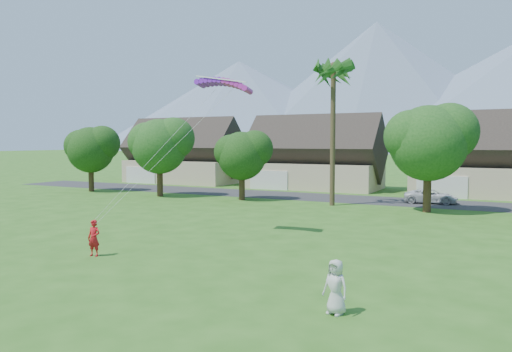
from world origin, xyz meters
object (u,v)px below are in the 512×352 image
Objects in this scene: parked_car at (431,196)px; watcher at (336,287)px; kite_flyer at (94,238)px; parafoil_kite at (224,82)px.

watcher is at bearing 175.97° from parked_car.
kite_flyer is at bearing -176.08° from watcher.
watcher is 16.38m from parafoil_kite.
watcher reaches higher than parked_car.
kite_flyer is at bearing 151.72° from parked_car.
parafoil_kite is at bearing 151.74° from parked_car.
parafoil_kite is at bearing 60.16° from kite_flyer.
kite_flyer is at bearing -117.84° from parafoil_kite.
watcher is 31.85m from parked_car.
kite_flyer is 11.47m from parafoil_kite.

